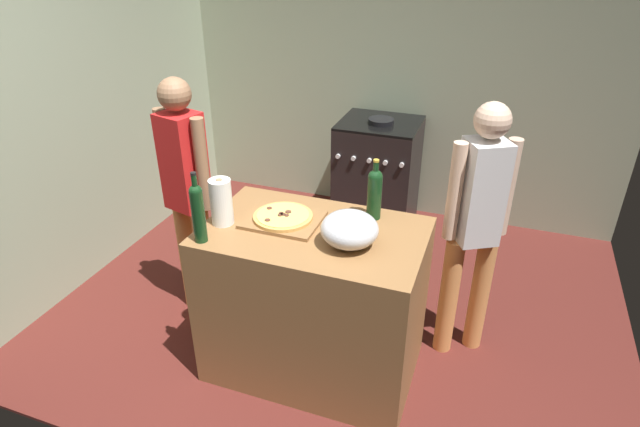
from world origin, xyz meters
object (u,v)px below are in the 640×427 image
object	(u,v)px
mixing_bowl	(349,229)
wine_bottle_dark	(198,211)
stove	(377,174)
wine_bottle_amber	(375,192)
paper_towel_roll	(221,202)
person_in_red	(476,221)
person_in_stripes	(187,188)
pizza	(283,216)

from	to	relation	value
mixing_bowl	wine_bottle_dark	size ratio (longest dim) A/B	0.77
mixing_bowl	wine_bottle_dark	bearing A→B (deg)	-163.14
stove	wine_bottle_amber	bearing A→B (deg)	-77.19
mixing_bowl	paper_towel_roll	distance (m)	0.70
stove	mixing_bowl	bearing A→B (deg)	-80.48
wine_bottle_amber	wine_bottle_dark	bearing A→B (deg)	-144.82
stove	paper_towel_roll	bearing A→B (deg)	-101.39
person_in_red	person_in_stripes	bearing A→B (deg)	-172.85
pizza	paper_towel_roll	xyz separation A→B (m)	(-0.29, -0.12, 0.10)
wine_bottle_amber	wine_bottle_dark	distance (m)	0.92
person_in_red	stove	bearing A→B (deg)	123.17
wine_bottle_amber	person_in_red	xyz separation A→B (m)	(0.53, 0.21, -0.19)
paper_towel_roll	stove	size ratio (longest dim) A/B	0.26
mixing_bowl	paper_towel_roll	world-z (taller)	paper_towel_roll
wine_bottle_amber	stove	xyz separation A→B (m)	(-0.36, 1.57, -0.61)
paper_towel_roll	stove	world-z (taller)	paper_towel_roll
stove	person_in_stripes	bearing A→B (deg)	-117.49
wine_bottle_amber	paper_towel_roll	bearing A→B (deg)	-155.76
paper_towel_roll	stove	xyz separation A→B (m)	(0.38, 1.90, -0.58)
paper_towel_roll	person_in_stripes	bearing A→B (deg)	143.14
pizza	stove	world-z (taller)	stove
paper_towel_roll	wine_bottle_amber	distance (m)	0.81
pizza	wine_bottle_dark	size ratio (longest dim) A/B	0.85
mixing_bowl	paper_towel_roll	xyz separation A→B (m)	(-0.70, -0.02, 0.04)
paper_towel_roll	wine_bottle_dark	world-z (taller)	wine_bottle_dark
stove	person_in_stripes	size ratio (longest dim) A/B	0.61
pizza	wine_bottle_amber	size ratio (longest dim) A/B	0.94
mixing_bowl	stove	distance (m)	1.98
wine_bottle_dark	paper_towel_roll	bearing A→B (deg)	86.03
pizza	mixing_bowl	xyz separation A→B (m)	(0.40, -0.11, 0.06)
person_in_stripes	person_in_red	distance (m)	1.72
paper_towel_roll	pizza	bearing A→B (deg)	22.91
wine_bottle_dark	person_in_stripes	distance (m)	0.70
mixing_bowl	person_in_red	world-z (taller)	person_in_red
person_in_red	mixing_bowl	bearing A→B (deg)	-137.58
wine_bottle_amber	person_in_red	size ratio (longest dim) A/B	0.22
wine_bottle_dark	person_in_stripes	world-z (taller)	person_in_stripes
pizza	stove	size ratio (longest dim) A/B	0.33
stove	person_in_red	size ratio (longest dim) A/B	0.62
paper_towel_roll	person_in_stripes	xyz separation A→B (m)	(-0.44, 0.33, -0.14)
stove	person_in_red	distance (m)	1.68
pizza	mixing_bowl	size ratio (longest dim) A/B	1.11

